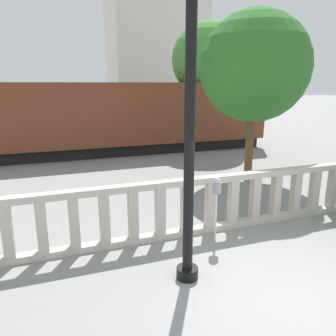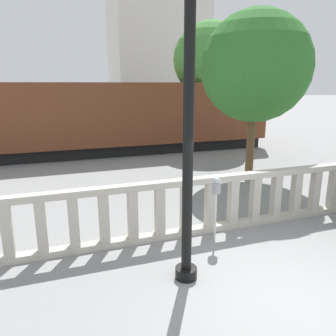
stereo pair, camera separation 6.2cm
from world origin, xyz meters
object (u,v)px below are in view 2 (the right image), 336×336
at_px(parking_meter, 216,190).
at_px(tree_left, 210,60).
at_px(tree_right, 255,67).
at_px(lamppost, 189,106).
at_px(train_near, 88,117).

height_order(parking_meter, tree_left, tree_left).
relative_size(tree_left, tree_right, 1.13).
distance_m(lamppost, tree_right, 6.91).
distance_m(parking_meter, train_near, 10.54).
distance_m(parking_meter, tree_left, 11.94).
xyz_separation_m(parking_meter, tree_left, (4.88, 10.35, 3.40)).
distance_m(lamppost, parking_meter, 2.45).
distance_m(train_near, tree_left, 7.00).
bearing_deg(lamppost, tree_left, 62.27).
distance_m(train_near, tree_right, 8.39).
height_order(lamppost, tree_right, tree_right).
bearing_deg(tree_right, lamppost, -131.90).
relative_size(lamppost, parking_meter, 3.91).
xyz_separation_m(parking_meter, tree_right, (3.43, 3.99, 2.74)).
bearing_deg(parking_meter, lamppost, -135.76).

